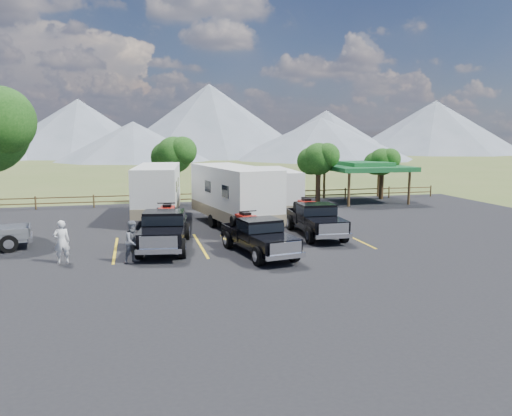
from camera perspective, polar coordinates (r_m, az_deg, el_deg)
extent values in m
plane|color=#495D27|center=(21.10, 0.46, -6.44)|extent=(320.00, 320.00, 0.00)
cube|color=black|center=(23.92, -1.31, -4.60)|extent=(44.00, 34.00, 0.04)
cube|color=gold|center=(24.39, -15.78, -4.61)|extent=(0.12, 5.50, 0.01)
cube|color=gold|center=(24.55, -6.39, -4.26)|extent=(0.12, 5.50, 0.01)
cube|color=gold|center=(25.35, 2.63, -3.80)|extent=(0.12, 5.50, 0.01)
cube|color=gold|center=(26.73, 10.90, -3.31)|extent=(0.12, 5.50, 0.01)
sphere|color=#153F0F|center=(28.73, -27.23, 8.84)|extent=(3.52, 3.52, 3.52)
cylinder|color=#2F2012|center=(39.54, 7.10, 2.55)|extent=(0.39, 0.39, 2.80)
sphere|color=#153F0F|center=(39.39, 7.16, 5.59)|extent=(2.52, 2.52, 2.52)
sphere|color=#153F0F|center=(39.15, 8.14, 5.95)|extent=(1.98, 1.98, 1.98)
sphere|color=#153F0F|center=(39.59, 6.26, 5.36)|extent=(2.16, 2.16, 2.16)
cylinder|color=#2F2012|center=(42.93, 14.14, 2.63)|extent=(0.38, 0.38, 2.52)
sphere|color=#153F0F|center=(42.79, 14.23, 5.15)|extent=(2.24, 2.24, 2.24)
sphere|color=#153F0F|center=(42.66, 15.06, 5.43)|extent=(1.76, 1.76, 1.76)
sphere|color=#153F0F|center=(42.91, 13.47, 4.97)|extent=(1.92, 1.92, 1.92)
cylinder|color=#2F2012|center=(39.07, -9.26, 2.64)|extent=(0.41, 0.41, 3.08)
sphere|color=#153F0F|center=(38.91, -9.34, 6.03)|extent=(2.80, 2.80, 2.80)
sphere|color=#153F0F|center=(38.46, -8.39, 6.47)|extent=(2.20, 2.20, 2.20)
sphere|color=#153F0F|center=(39.32, -10.20, 5.74)|extent=(2.40, 2.40, 2.40)
cylinder|color=brown|center=(39.21, -23.88, 0.51)|extent=(0.12, 0.12, 1.00)
cylinder|color=brown|center=(38.70, -18.05, 0.73)|extent=(0.12, 0.12, 1.00)
cylinder|color=brown|center=(38.59, -12.12, 0.94)|extent=(0.12, 0.12, 1.00)
cylinder|color=brown|center=(38.90, -6.22, 1.13)|extent=(0.12, 0.12, 1.00)
cylinder|color=brown|center=(39.62, -0.48, 1.31)|extent=(0.12, 0.12, 1.00)
cylinder|color=brown|center=(40.71, 5.01, 1.48)|extent=(0.12, 0.12, 1.00)
cylinder|color=brown|center=(42.16, 10.17, 1.61)|extent=(0.12, 0.12, 1.00)
cylinder|color=brown|center=(43.92, 14.95, 1.73)|extent=(0.12, 0.12, 1.00)
cylinder|color=brown|center=(45.97, 19.34, 1.83)|extent=(0.12, 0.12, 1.00)
cube|color=brown|center=(39.22, -3.32, 1.15)|extent=(36.00, 0.06, 0.08)
cube|color=brown|center=(39.17, -3.33, 1.73)|extent=(36.00, 0.06, 0.08)
cylinder|color=brown|center=(37.83, 10.57, 2.05)|extent=(0.20, 0.20, 2.60)
cylinder|color=brown|center=(42.41, 7.80, 2.80)|extent=(0.20, 0.20, 2.60)
cylinder|color=brown|center=(40.14, 17.09, 2.18)|extent=(0.20, 0.20, 2.60)
cylinder|color=brown|center=(44.48, 13.81, 2.89)|extent=(0.20, 0.20, 2.60)
cube|color=#1B612E|center=(41.02, 12.38, 4.52)|extent=(6.20, 6.20, 0.35)
cube|color=#1B612E|center=(41.00, 12.40, 4.94)|extent=(3.50, 3.50, 0.35)
cone|color=slate|center=(132.42, -19.57, 8.65)|extent=(44.00, 44.00, 14.00)
cone|color=slate|center=(129.22, -5.33, 10.00)|extent=(52.00, 52.00, 18.00)
cone|color=slate|center=(143.88, 7.99, 8.60)|extent=(40.00, 40.00, 12.00)
cone|color=slate|center=(155.14, 19.75, 8.73)|extent=(50.00, 50.00, 15.00)
cone|color=slate|center=(106.78, -13.83, 7.45)|extent=(32.00, 32.00, 8.00)
cone|color=slate|center=(111.21, 7.44, 7.91)|extent=(40.00, 40.00, 9.00)
cube|color=black|center=(23.99, -10.39, -3.14)|extent=(2.60, 5.81, 0.35)
cube|color=black|center=(22.07, -10.84, -3.20)|extent=(2.12, 2.02, 0.49)
cube|color=black|center=(23.74, -10.46, -1.52)|extent=(2.05, 1.79, 0.98)
cube|color=black|center=(23.71, -10.47, -1.17)|extent=(2.10, 1.85, 0.44)
cube|color=black|center=(25.67, -10.07, -1.76)|extent=(2.21, 2.61, 0.54)
cube|color=silver|center=(21.10, -11.09, -3.87)|extent=(1.57, 0.31, 0.54)
cube|color=silver|center=(21.13, -11.07, -4.90)|extent=(1.93, 0.45, 0.22)
cube|color=silver|center=(26.88, -9.85, -2.00)|extent=(1.93, 0.43, 0.22)
cylinder|color=black|center=(22.24, -13.19, -4.61)|extent=(0.42, 0.92, 0.89)
cylinder|color=black|center=(22.06, -8.41, -4.58)|extent=(0.42, 0.92, 0.89)
cylinder|color=black|center=(26.02, -12.05, -2.68)|extent=(0.42, 0.92, 0.89)
cylinder|color=black|center=(25.86, -7.97, -2.64)|extent=(0.42, 0.92, 0.89)
cube|color=#9C1008|center=(25.56, -10.11, -0.29)|extent=(0.87, 1.36, 0.34)
cube|color=black|center=(25.52, -10.12, 0.25)|extent=(0.50, 0.79, 0.18)
cube|color=#9C1008|center=(25.01, -10.22, -0.26)|extent=(0.83, 0.45, 0.22)
cylinder|color=black|center=(25.06, -10.22, 0.55)|extent=(0.88, 0.19, 0.06)
cylinder|color=black|center=(25.10, -11.20, -0.94)|extent=(0.33, 0.58, 0.55)
cylinder|color=black|center=(25.02, -9.19, -0.91)|extent=(0.33, 0.58, 0.55)
cylinder|color=black|center=(26.16, -10.97, -0.55)|extent=(0.33, 0.58, 0.55)
cylinder|color=black|center=(26.09, -9.03, -0.53)|extent=(0.33, 0.58, 0.55)
cube|color=black|center=(22.48, 0.34, -3.93)|extent=(2.50, 5.28, 0.32)
cube|color=black|center=(20.90, 2.26, -3.97)|extent=(1.96, 1.88, 0.45)
cube|color=black|center=(22.25, 0.46, -2.38)|extent=(1.89, 1.66, 0.89)
cube|color=black|center=(22.23, 0.46, -2.04)|extent=(1.93, 1.72, 0.40)
cube|color=black|center=(23.87, -1.23, -2.60)|extent=(2.06, 2.40, 0.49)
cube|color=silver|center=(20.11, 3.40, -4.60)|extent=(1.41, 0.32, 0.49)
cube|color=silver|center=(20.15, 3.46, -5.57)|extent=(1.75, 0.46, 0.20)
cube|color=silver|center=(24.90, -2.17, -2.84)|extent=(1.74, 0.44, 0.20)
cylinder|color=black|center=(20.62, 0.22, -5.53)|extent=(0.40, 0.84, 0.80)
cylinder|color=black|center=(21.33, 4.35, -5.08)|extent=(0.40, 0.84, 0.80)
cylinder|color=black|center=(23.80, -3.24, -3.64)|extent=(0.40, 0.84, 0.80)
cylinder|color=black|center=(24.42, 0.44, -3.32)|extent=(0.40, 0.84, 0.80)
cube|color=#9C1008|center=(23.76, -1.23, -1.18)|extent=(0.82, 1.25, 0.31)
cube|color=black|center=(23.73, -1.24, -0.65)|extent=(0.47, 0.72, 0.16)
cube|color=#9C1008|center=(23.30, -0.77, -1.15)|extent=(0.76, 0.43, 0.20)
cylinder|color=black|center=(23.33, -0.86, -0.36)|extent=(0.80, 0.19, 0.05)
cylinder|color=black|center=(23.20, -1.68, -1.87)|extent=(0.31, 0.53, 0.50)
cylinder|color=black|center=(23.50, 0.13, -1.73)|extent=(0.31, 0.53, 0.50)
cylinder|color=black|center=(24.09, -2.56, -1.48)|extent=(0.31, 0.53, 0.50)
cylinder|color=black|center=(24.39, -0.81, -1.35)|extent=(0.31, 0.53, 0.50)
cube|color=black|center=(26.78, 6.80, -1.91)|extent=(1.95, 5.44, 0.34)
cube|color=black|center=(25.03, 8.11, -1.85)|extent=(1.88, 1.77, 0.47)
cube|color=black|center=(26.56, 6.90, -0.51)|extent=(1.83, 1.54, 0.94)
cube|color=black|center=(26.53, 6.91, -0.21)|extent=(1.87, 1.60, 0.42)
cube|color=black|center=(28.33, 5.74, -0.79)|extent=(1.90, 2.33, 0.52)
cube|color=silver|center=(24.15, 8.87, -2.36)|extent=(1.51, 0.13, 0.52)
cube|color=silver|center=(24.17, 8.90, -3.21)|extent=(1.85, 0.24, 0.21)
cube|color=silver|center=(29.45, 5.08, -1.05)|extent=(1.85, 0.22, 0.21)
cylinder|color=black|center=(24.79, 6.20, -3.13)|extent=(0.32, 0.86, 0.85)
cylinder|color=black|center=(25.38, 10.02, -2.94)|extent=(0.32, 0.86, 0.85)
cylinder|color=black|center=(28.31, 3.91, -1.65)|extent=(0.32, 0.86, 0.85)
cylinder|color=black|center=(28.83, 7.31, -1.52)|extent=(0.32, 0.86, 0.85)
cube|color=#9C1008|center=(28.23, 5.76, 0.49)|extent=(0.71, 1.25, 0.33)
cube|color=black|center=(28.20, 5.77, 0.96)|extent=(0.40, 0.72, 0.17)
cube|color=#9C1008|center=(27.73, 6.08, 0.53)|extent=(0.77, 0.36, 0.21)
cylinder|color=black|center=(27.77, 6.03, 1.24)|extent=(0.85, 0.09, 0.06)
cylinder|color=black|center=(27.64, 5.23, -0.07)|extent=(0.27, 0.54, 0.53)
cylinder|color=black|center=(27.90, 6.90, -0.02)|extent=(0.27, 0.54, 0.53)
cylinder|color=black|center=(28.63, 4.63, 0.23)|extent=(0.27, 0.54, 0.53)
cylinder|color=black|center=(28.87, 6.25, 0.28)|extent=(0.27, 0.54, 0.53)
cube|color=silver|center=(32.26, -11.17, 2.25)|extent=(3.45, 8.10, 2.83)
cube|color=#817459|center=(32.39, -11.11, 0.32)|extent=(3.48, 8.14, 0.63)
cube|color=black|center=(30.41, -13.85, 2.34)|extent=(0.14, 0.94, 0.63)
cube|color=black|center=(30.20, -9.07, 2.44)|extent=(0.14, 0.94, 0.63)
cylinder|color=black|center=(32.89, -13.10, -0.54)|extent=(0.35, 0.76, 0.73)
cylinder|color=black|center=(32.71, -8.98, -0.47)|extent=(0.35, 0.76, 0.73)
cube|color=black|center=(27.66, -11.85, -1.85)|extent=(0.35, 1.89, 0.10)
cube|color=silver|center=(28.98, -2.55, 1.87)|extent=(4.07, 8.48, 2.93)
cube|color=#817459|center=(29.13, -2.54, -0.36)|extent=(4.10, 8.53, 0.65)
cube|color=black|center=(26.59, -3.55, 1.90)|extent=(0.20, 0.96, 0.65)
cube|color=black|center=(27.63, 1.55, 2.16)|extent=(0.20, 0.96, 0.65)
cylinder|color=black|center=(29.10, -5.01, -1.48)|extent=(0.41, 0.80, 0.76)
cylinder|color=black|center=(29.99, -0.59, -1.15)|extent=(0.41, 0.80, 0.76)
cube|color=black|center=(24.66, 1.85, -2.87)|extent=(0.49, 1.94, 0.11)
cube|color=silver|center=(33.53, 2.11, 2.28)|extent=(2.65, 7.15, 2.53)
cube|color=#817459|center=(33.65, 2.10, 0.61)|extent=(2.67, 7.19, 0.56)
cube|color=black|center=(31.56, 0.79, 2.36)|extent=(0.07, 0.84, 0.56)
cube|color=black|center=(32.07, 4.78, 2.43)|extent=(0.07, 0.84, 0.56)
cylinder|color=black|center=(33.78, 0.24, -0.15)|extent=(0.27, 0.67, 0.66)
cylinder|color=black|center=(34.23, 3.72, -0.06)|extent=(0.27, 0.67, 0.66)
cube|color=black|center=(29.51, 3.93, -1.15)|extent=(0.21, 1.69, 0.09)
cube|color=gray|center=(26.28, -26.71, -2.47)|extent=(2.41, 2.05, 0.49)
cube|color=silver|center=(26.28, -24.33, -2.99)|extent=(0.43, 1.76, 0.20)
cylinder|color=black|center=(27.18, -26.21, -2.98)|extent=(0.84, 0.40, 0.81)
cylinder|color=black|center=(25.52, -26.41, -3.69)|extent=(0.84, 0.40, 0.81)
imported|color=white|center=(22.46, -21.33, -3.61)|extent=(0.76, 0.61, 1.83)
imported|color=slate|center=(21.64, -13.83, -3.75)|extent=(1.11, 1.05, 1.80)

